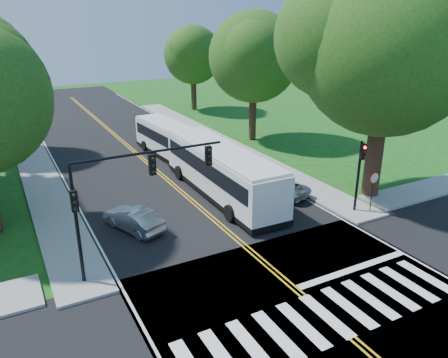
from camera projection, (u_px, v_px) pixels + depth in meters
ground at (318, 309)px, 18.15m from camera, size 140.00×140.00×0.00m
road at (164, 177)px, 33.02m from camera, size 14.00×96.00×0.01m
cross_road at (318, 309)px, 18.15m from camera, size 60.00×12.00×0.01m
center_line at (147, 162)px, 36.32m from camera, size 0.36×70.00×0.01m
edge_line_w at (61, 175)px, 33.32m from camera, size 0.12×70.00×0.01m
edge_line_e at (219, 151)px, 39.32m from camera, size 0.12×70.00×0.01m
crosswalk at (326, 316)px, 17.73m from camera, size 12.60×3.00×0.01m
stop_bar at (354, 269)px, 21.01m from camera, size 6.60×0.40×0.01m
sidewalk_nw at (36, 166)px, 35.12m from camera, size 2.60×40.00×0.15m
sidewalk_ne at (219, 140)px, 42.44m from camera, size 2.60×40.00×0.15m
tree_ne_big at (388, 48)px, 26.23m from camera, size 10.80×10.80×14.91m
tree_east_mid at (254, 57)px, 40.29m from camera, size 8.40×8.40×11.93m
tree_east_far at (193, 55)px, 54.30m from camera, size 7.20×7.20×10.34m
signal_nw at (128, 186)px, 19.34m from camera, size 7.15×0.46×5.66m
signal_ne at (360, 167)px, 26.05m from camera, size 0.30×0.46×4.40m
stop_sign at (374, 182)px, 26.35m from camera, size 0.76×0.08×2.53m
bus_lead at (221, 171)px, 29.13m from camera, size 3.23×12.78×3.30m
bus_follow at (174, 142)px, 36.70m from camera, size 3.28×11.22×2.86m
hatchback at (133, 219)px, 24.65m from camera, size 2.76×4.28×1.33m
suv at (279, 187)px, 29.46m from camera, size 3.23×4.65×1.18m
dark_sedan at (241, 166)px, 33.60m from camera, size 2.19×4.31×1.20m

